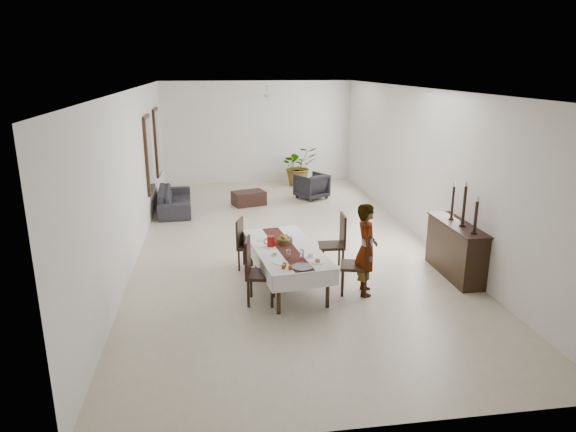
{
  "coord_description": "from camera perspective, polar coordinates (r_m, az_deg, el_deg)",
  "views": [
    {
      "loc": [
        -1.44,
        -10.36,
        3.64
      ],
      "look_at": [
        -0.15,
        -1.63,
        1.05
      ],
      "focal_mm": 32.0,
      "sensor_mm": 36.0,
      "label": 1
    }
  ],
  "objects": [
    {
      "name": "chair_left_far_back",
      "position": [
        9.48,
        -5.38,
        -1.84
      ],
      "size": [
        0.17,
        0.39,
        0.51
      ],
      "primitive_type": "cube",
      "rotation": [
        0.0,
        0.0,
        -1.91
      ],
      "color": "black",
      "rests_on": "chair_left_far_seat"
    },
    {
      "name": "chair_left_near_seat",
      "position": [
        8.15,
        -3.01,
        -6.54
      ],
      "size": [
        0.53,
        0.53,
        0.05
      ],
      "primitive_type": "cube",
      "rotation": [
        0.0,
        0.0,
        -1.76
      ],
      "color": "black",
      "rests_on": "chair_left_near_leg_fl"
    },
    {
      "name": "candlestick_far_shaft",
      "position": [
        9.65,
        17.85,
        1.45
      ],
      "size": [
        0.05,
        0.05,
        0.57
      ],
      "primitive_type": "cylinder",
      "color": "black",
      "rests_on": "candlestick_far_base"
    },
    {
      "name": "bread_near_right",
      "position": [
        8.06,
        3.31,
        -4.98
      ],
      "size": [
        0.08,
        0.08,
        0.08
      ],
      "primitive_type": "sphere",
      "color": "tan",
      "rests_on": "plate_near_right"
    },
    {
      "name": "wall_left",
      "position": [
        10.67,
        -16.69,
        4.64
      ],
      "size": [
        0.02,
        12.0,
        3.2
      ],
      "primitive_type": "cube",
      "color": "white",
      "rests_on": "floor"
    },
    {
      "name": "coffee_table",
      "position": [
        13.97,
        -4.38,
        1.99
      ],
      "size": [
        0.97,
        0.78,
        0.37
      ],
      "primitive_type": "cube",
      "rotation": [
        0.0,
        0.0,
        0.3
      ],
      "color": "black",
      "rests_on": "floor"
    },
    {
      "name": "chair_left_near_back",
      "position": [
        8.06,
        -4.5,
        -4.49
      ],
      "size": [
        0.13,
        0.45,
        0.57
      ],
      "primitive_type": "cube",
      "rotation": [
        0.0,
        0.0,
        -1.76
      ],
      "color": "black",
      "rests_on": "chair_left_near_seat"
    },
    {
      "name": "candlestick_far_base",
      "position": [
        9.73,
        17.7,
        -0.27
      ],
      "size": [
        0.1,
        0.1,
        0.03
      ],
      "primitive_type": "cylinder",
      "color": "black",
      "rests_on": "sideboard_top"
    },
    {
      "name": "jam_jar_b",
      "position": [
        7.8,
        -0.5,
        -5.66
      ],
      "size": [
        0.06,
        0.06,
        0.07
      ],
      "primitive_type": "cylinder",
      "color": "brown",
      "rests_on": "tablecloth_top"
    },
    {
      "name": "sideboard_top",
      "position": [
        9.51,
        18.36,
        -0.9
      ],
      "size": [
        0.46,
        1.63,
        0.03
      ],
      "primitive_type": "cube",
      "color": "black",
      "rests_on": "sideboard_body"
    },
    {
      "name": "chair_right_far_seat",
      "position": [
        9.47,
        4.87,
        -3.29
      ],
      "size": [
        0.47,
        0.47,
        0.05
      ],
      "primitive_type": "cube",
      "rotation": [
        0.0,
        0.0,
        1.51
      ],
      "color": "black",
      "rests_on": "chair_right_far_leg_fl"
    },
    {
      "name": "fan_blade_n",
      "position": [
        13.8,
        -2.46,
        13.27
      ],
      "size": [
        0.1,
        0.55,
        0.01
      ],
      "primitive_type": "cube",
      "color": "white",
      "rests_on": "fan_hub"
    },
    {
      "name": "candlestick_mid_candle",
      "position": [
        9.19,
        19.21,
        3.39
      ],
      "size": [
        0.04,
        0.04,
        0.08
      ],
      "primitive_type": "cylinder",
      "color": "beige",
      "rests_on": "candlestick_mid_shaft"
    },
    {
      "name": "armchair",
      "position": [
        14.6,
        2.63,
        3.34
      ],
      "size": [
        1.05,
        1.06,
        0.72
      ],
      "primitive_type": "imported",
      "rotation": [
        0.0,
        0.0,
        3.65
      ],
      "color": "#262328",
      "rests_on": "floor"
    },
    {
      "name": "candlestick_near_shaft",
      "position": [
        8.94,
        20.14,
        -0.08
      ],
      "size": [
        0.05,
        0.05,
        0.52
      ],
      "primitive_type": "cylinder",
      "color": "black",
      "rests_on": "candlestick_near_base"
    },
    {
      "name": "saucer_right",
      "position": [
        8.3,
        2.53,
        -4.52
      ],
      "size": [
        0.13,
        0.13,
        0.01
      ],
      "primitive_type": "cylinder",
      "color": "white",
      "rests_on": "tablecloth_top"
    },
    {
      "name": "chair_right_near_leg_br",
      "position": [
        8.82,
        6.12,
        -6.52
      ],
      "size": [
        0.06,
        0.06,
        0.45
      ],
      "primitive_type": "cylinder",
      "rotation": [
        0.0,
        0.0,
        -0.27
      ],
      "color": "black",
      "rests_on": "floor"
    },
    {
      "name": "chair_right_far_leg_br",
      "position": [
        9.69,
        3.58,
        -4.34
      ],
      "size": [
        0.05,
        0.05,
        0.44
      ],
      "primitive_type": "cylinder",
      "rotation": [
        0.0,
        0.0,
        -0.06
      ],
      "color": "black",
      "rests_on": "floor"
    },
    {
      "name": "wine_glass_far",
      "position": [
        8.73,
        -0.05,
        -2.92
      ],
      "size": [
        0.06,
        0.06,
        0.15
      ],
      "primitive_type": "cylinder",
      "color": "white",
      "rests_on": "tablecloth_top"
    },
    {
      "name": "table_runner",
      "position": [
        8.71,
        -0.26,
        -3.5
      ],
      "size": [
        0.59,
        2.26,
        0.0
      ],
      "primitive_type": "cube",
      "rotation": [
        0.0,
        0.0,
        0.13
      ],
      "color": "#531E17",
      "rests_on": "tablecloth_top"
    },
    {
      "name": "chair_left_near_leg_fl",
      "position": [
        8.44,
        -4.12,
        -7.58
      ],
      "size": [
        0.05,
        0.05,
        0.45
      ],
      "primitive_type": "cylinder",
      "rotation": [
        0.0,
        0.0,
        -0.19
      ],
      "color": "black",
      "rests_on": "floor"
    },
    {
      "name": "plate_near_left",
      "position": [
        8.03,
        -0.83,
        -5.21
      ],
      "size": [
        0.21,
        0.21,
        0.01
      ],
      "primitive_type": "cylinder",
      "color": "white",
      "rests_on": "tablecloth_top"
    },
    {
      "name": "saucer_left",
      "position": [
        8.36,
        -1.46,
        -4.35
      ],
      "size": [
        0.13,
        0.13,
        0.01
      ],
      "primitive_type": "cylinder",
      "color": "white",
      "rests_on": "tablecloth_top"
    },
    {
      "name": "floor",
      "position": [
        11.07,
        -0.45,
        -2.84
      ],
      "size": [
        6.0,
        12.0,
        0.0
      ],
      "primitive_type": "cube",
      "color": "beige",
      "rests_on": "ground"
    },
    {
      "name": "plate_near_right",
      "position": [
        8.07,
        3.3,
        -5.14
      ],
      "size": [
        0.21,
        0.21,
        0.01
      ],
      "primitive_type": "cylinder",
      "color": "white",
      "rests_on": "tablecloth_top"
    },
    {
      "name": "sideboard_body",
      "position": [
        9.66,
        18.1,
        -3.65
      ],
      "size": [
        0.42,
        1.57,
        0.94
      ],
      "primitive_type": "cube",
      "color": "black",
      "rests_on": "floor"
    },
    {
      "name": "chair_left_near_leg_fr",
      "position": [
        8.1,
        -4.43,
        -8.63
      ],
      "size": [
        0.05,
        0.05,
        0.45
      ],
      "primitive_type": "cylinder",
      "rotation": [
        0.0,
        0.0,
        -0.19
      ],
      "color": "black",
      "rests_on": "floor"
    },
    {
      "name": "candlestick_near_base",
      "position": [
        9.02,
        19.97,
        -1.77
      ],
      "size": [
        0.1,
        0.1,
        0.03
      ],
      "primitive_type": "cylinder",
      "color": "black",
      "rests_on": "sideboard_top"
    },
    {
      "name": "tablecloth_drape_right",
      "position": [
        8.9,
        3.0,
        -4.02
      ],
      "size": [
        0.3,
        2.29,
        0.27
      ],
      "primitive_type": "cube",
      "rotation": [
        0.0,
        0.0,
        0.13
      ],
      "color": "silver",
      "rests_on": "dining_table_top"
    },
    {
      "name": "mirror_glass_near",
      "position": [
        12.81,
        -15.04,
        6.63
      ],
      "size": [
        0.01,
        0.9,
        1.7
      ],
      "primitive_type": "cube",
      "color": "white",
      "rests_on": "mirror_frame_near"
    },
    {
      "name": "tablecloth_drape_far",
      "position": [
        9.8,
        -2.05,
        -2.05
      ],
      "size": [
        1.05,
        0.14,
        0.27
      ],
      "primitive_type": "cube",
      "rotation": [
        0.0,
        0.0,
        0.13
      ],
      "color": "white",
      "rests_on": "dining_table_top"
    },
    {
      "name": "teacup_left",
      "position": [
        8.35,
        -1.47,
        -4.21
      ],
      "size": [
        0.08,
        0.08,
        0.05
      ],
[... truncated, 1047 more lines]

